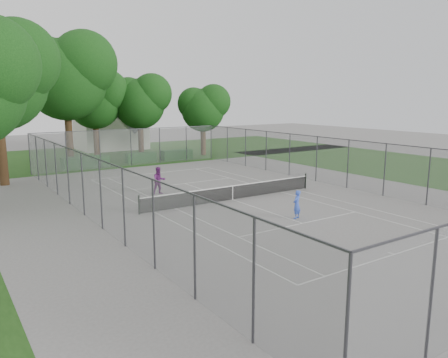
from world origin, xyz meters
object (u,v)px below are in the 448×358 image
tennis_net (233,192)px  girl_player (297,204)px  house (110,117)px  woman_player (159,181)px

tennis_net → girl_player: size_ratio=8.24×
tennis_net → house: 31.74m
tennis_net → girl_player: bearing=-86.0°
girl_player → tennis_net: bearing=-107.3°
house → woman_player: 28.14m
tennis_net → woman_player: woman_player is taller
house → tennis_net: bearing=-95.7°
girl_player → woman_player: bearing=-91.0°
tennis_net → girl_player: girl_player is taller
house → woman_player: bearing=-103.1°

